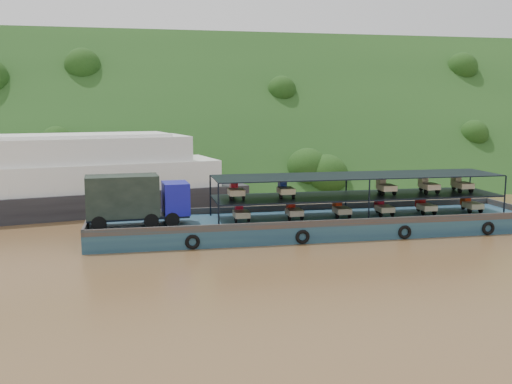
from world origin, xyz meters
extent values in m
plane|color=brown|center=(0.00, 0.00, 0.00)|extent=(160.00, 160.00, 0.00)
cube|color=#1A3A15|center=(0.00, 36.00, 0.00)|extent=(140.00, 39.60, 39.60)
cube|color=#15304C|center=(2.48, 1.64, 0.60)|extent=(35.00, 7.00, 1.20)
cube|color=#592D19|center=(2.48, 5.04, 1.45)|extent=(35.00, 0.20, 0.50)
cube|color=#592D19|center=(2.48, -1.76, 1.45)|extent=(35.00, 0.20, 0.50)
cube|color=#592D19|center=(19.88, 1.64, 1.45)|extent=(0.20, 7.00, 0.50)
cube|color=#592D19|center=(-14.92, 1.64, 1.45)|extent=(0.20, 7.00, 0.50)
torus|color=black|center=(-7.52, -1.91, 0.55)|extent=(1.06, 0.26, 1.06)
torus|color=black|center=(0.48, -1.91, 0.55)|extent=(1.06, 0.26, 1.06)
torus|color=black|center=(8.48, -1.91, 0.55)|extent=(1.06, 0.26, 1.06)
torus|color=black|center=(15.48, -1.91, 0.55)|extent=(1.06, 0.26, 1.06)
cylinder|color=black|center=(-13.96, 0.08, 1.74)|extent=(1.10, 0.45, 1.08)
cylinder|color=black|center=(-14.12, 2.34, 1.74)|extent=(1.10, 0.45, 1.08)
cylinder|color=black|center=(-10.30, 0.34, 1.74)|extent=(1.10, 0.45, 1.08)
cylinder|color=black|center=(-10.46, 2.60, 1.74)|extent=(1.10, 0.45, 1.08)
cylinder|color=black|center=(-8.79, 0.45, 1.74)|extent=(1.10, 0.45, 1.08)
cylinder|color=black|center=(-8.95, 2.71, 1.74)|extent=(1.10, 0.45, 1.08)
cube|color=black|center=(-11.24, 1.41, 1.90)|extent=(7.50, 2.90, 0.22)
cube|color=#161697|center=(-8.44, 1.61, 3.14)|extent=(2.02, 2.72, 2.38)
cube|color=black|center=(-7.52, 1.68, 3.58)|extent=(0.22, 2.16, 0.97)
cube|color=black|center=(-12.32, 1.33, 3.47)|extent=(5.36, 2.96, 3.02)
cube|color=black|center=(5.98, 1.64, 2.86)|extent=(23.00, 5.00, 0.12)
cube|color=black|center=(5.98, 1.64, 4.50)|extent=(23.00, 5.00, 0.08)
cylinder|color=black|center=(-5.52, -0.86, 2.85)|extent=(0.12, 0.12, 3.30)
cylinder|color=black|center=(-5.52, 4.14, 2.85)|extent=(0.12, 0.12, 3.30)
cylinder|color=black|center=(5.98, -0.86, 2.85)|extent=(0.12, 0.12, 3.30)
cylinder|color=black|center=(5.98, 4.14, 2.85)|extent=(0.12, 0.12, 3.30)
cylinder|color=black|center=(17.48, -0.86, 2.85)|extent=(0.12, 0.12, 3.30)
cylinder|color=black|center=(17.48, 4.14, 2.85)|extent=(0.12, 0.12, 3.30)
cylinder|color=black|center=(-3.49, 2.69, 1.46)|extent=(0.12, 0.52, 0.52)
cylinder|color=black|center=(-3.99, 0.89, 1.46)|extent=(0.14, 0.52, 0.52)
cylinder|color=black|center=(-2.99, 0.89, 1.46)|extent=(0.14, 0.52, 0.52)
cube|color=#C7B48C|center=(-3.49, 1.24, 1.80)|extent=(1.15, 1.50, 0.44)
cube|color=red|center=(-3.49, 2.39, 1.98)|extent=(0.55, 0.80, 0.80)
cube|color=red|center=(-3.49, 2.19, 2.48)|extent=(0.50, 0.10, 0.10)
cylinder|color=black|center=(0.70, 2.69, 1.46)|extent=(0.12, 0.52, 0.52)
cylinder|color=black|center=(0.20, 0.89, 1.46)|extent=(0.14, 0.52, 0.52)
cylinder|color=black|center=(1.20, 0.89, 1.46)|extent=(0.14, 0.52, 0.52)
cube|color=#CEB891|center=(0.70, 1.24, 1.80)|extent=(1.15, 1.50, 0.44)
cube|color=red|center=(0.70, 2.39, 1.98)|extent=(0.55, 0.80, 0.80)
cube|color=red|center=(0.70, 2.19, 2.48)|extent=(0.50, 0.10, 0.10)
cylinder|color=black|center=(4.60, 2.69, 1.46)|extent=(0.12, 0.52, 0.52)
cylinder|color=black|center=(4.10, 0.89, 1.46)|extent=(0.14, 0.52, 0.52)
cylinder|color=black|center=(5.10, 0.89, 1.46)|extent=(0.14, 0.52, 0.52)
cube|color=tan|center=(4.60, 1.24, 1.80)|extent=(1.15, 1.50, 0.44)
cube|color=red|center=(4.60, 2.39, 1.98)|extent=(0.55, 0.80, 0.80)
cube|color=red|center=(4.60, 2.19, 2.48)|extent=(0.50, 0.10, 0.10)
cylinder|color=black|center=(8.22, 2.69, 1.46)|extent=(0.12, 0.52, 0.52)
cylinder|color=black|center=(7.72, 0.89, 1.46)|extent=(0.14, 0.52, 0.52)
cylinder|color=black|center=(8.72, 0.89, 1.46)|extent=(0.14, 0.52, 0.52)
cube|color=#C8BA8E|center=(8.22, 1.24, 1.80)|extent=(1.15, 1.50, 0.44)
cube|color=#B00B21|center=(8.22, 2.39, 1.98)|extent=(0.55, 0.80, 0.80)
cube|color=#B00B21|center=(8.22, 2.19, 2.48)|extent=(0.50, 0.10, 0.10)
cylinder|color=black|center=(11.89, 2.69, 1.46)|extent=(0.12, 0.52, 0.52)
cylinder|color=black|center=(11.39, 0.89, 1.46)|extent=(0.14, 0.52, 0.52)
cylinder|color=black|center=(12.39, 0.89, 1.46)|extent=(0.14, 0.52, 0.52)
cube|color=beige|center=(11.89, 1.24, 1.80)|extent=(1.15, 1.50, 0.44)
cube|color=#AC0B0C|center=(11.89, 2.39, 1.98)|extent=(0.55, 0.80, 0.80)
cube|color=#AC0B0C|center=(11.89, 2.19, 2.48)|extent=(0.50, 0.10, 0.10)
cylinder|color=black|center=(16.06, 2.69, 1.46)|extent=(0.12, 0.52, 0.52)
cylinder|color=black|center=(15.56, 0.89, 1.46)|extent=(0.14, 0.52, 0.52)
cylinder|color=black|center=(16.56, 0.89, 1.46)|extent=(0.14, 0.52, 0.52)
cube|color=beige|center=(16.06, 1.24, 1.80)|extent=(1.15, 1.50, 0.44)
cube|color=red|center=(16.06, 2.39, 1.98)|extent=(0.55, 0.80, 0.80)
cube|color=red|center=(16.06, 2.19, 2.48)|extent=(0.50, 0.10, 0.10)
cylinder|color=black|center=(-3.89, 2.69, 3.18)|extent=(0.12, 0.52, 0.52)
cylinder|color=black|center=(-4.39, 0.89, 3.18)|extent=(0.14, 0.52, 0.52)
cylinder|color=black|center=(-3.39, 0.89, 3.18)|extent=(0.14, 0.52, 0.52)
cube|color=tan|center=(-3.89, 1.24, 3.52)|extent=(1.15, 1.50, 0.44)
cube|color=red|center=(-3.89, 2.39, 3.70)|extent=(0.55, 0.80, 0.80)
cube|color=red|center=(-3.89, 2.19, 4.20)|extent=(0.50, 0.10, 0.10)
cylinder|color=black|center=(0.00, 2.69, 3.18)|extent=(0.12, 0.52, 0.52)
cylinder|color=black|center=(-0.50, 0.89, 3.18)|extent=(0.14, 0.52, 0.52)
cylinder|color=black|center=(0.50, 0.89, 3.18)|extent=(0.14, 0.52, 0.52)
cube|color=#C6BF8C|center=(0.00, 1.24, 3.52)|extent=(1.15, 1.50, 0.44)
cube|color=navy|center=(0.00, 2.39, 3.70)|extent=(0.55, 0.80, 0.80)
cube|color=navy|center=(0.00, 2.19, 4.20)|extent=(0.50, 0.10, 0.10)
cylinder|color=black|center=(8.33, 2.69, 3.18)|extent=(0.12, 0.52, 0.52)
cylinder|color=black|center=(7.83, 0.89, 3.18)|extent=(0.14, 0.52, 0.52)
cylinder|color=black|center=(8.83, 0.89, 3.18)|extent=(0.14, 0.52, 0.52)
cube|color=beige|center=(8.33, 1.24, 3.52)|extent=(1.15, 1.50, 0.44)
cube|color=tan|center=(8.33, 2.39, 3.70)|extent=(0.55, 0.80, 0.80)
cube|color=tan|center=(8.33, 2.19, 4.20)|extent=(0.50, 0.10, 0.10)
cylinder|color=black|center=(12.07, 2.69, 3.18)|extent=(0.12, 0.52, 0.52)
cylinder|color=black|center=(11.57, 0.89, 3.18)|extent=(0.14, 0.52, 0.52)
cylinder|color=black|center=(12.57, 0.89, 3.18)|extent=(0.14, 0.52, 0.52)
cube|color=beige|center=(12.07, 1.24, 3.52)|extent=(1.15, 1.50, 0.44)
cube|color=beige|center=(12.07, 2.39, 3.70)|extent=(0.55, 0.80, 0.80)
cube|color=beige|center=(12.07, 2.19, 4.20)|extent=(0.50, 0.10, 0.10)
cylinder|color=black|center=(15.07, 2.69, 3.18)|extent=(0.12, 0.52, 0.52)
cylinder|color=black|center=(14.57, 0.89, 3.18)|extent=(0.14, 0.52, 0.52)
cylinder|color=black|center=(15.57, 0.89, 3.18)|extent=(0.14, 0.52, 0.52)
cube|color=#CBBD90|center=(15.07, 1.24, 3.52)|extent=(1.15, 1.50, 0.44)
cube|color=#C3BC8A|center=(15.07, 2.39, 3.70)|extent=(0.55, 0.80, 0.80)
cube|color=#C3BC8A|center=(15.07, 2.19, 4.20)|extent=(0.50, 0.10, 0.10)
cube|color=black|center=(-19.24, 14.43, 1.09)|extent=(37.47, 16.70, 2.18)
cube|color=white|center=(-19.24, 14.43, 3.45)|extent=(31.95, 14.64, 2.55)
cube|color=white|center=(-19.24, 14.43, 5.91)|extent=(26.42, 12.58, 2.36)
cube|color=white|center=(-19.24, 14.43, 7.23)|extent=(22.68, 10.91, 0.27)
camera|label=1|loc=(-10.78, -40.94, 10.01)|focal=40.00mm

